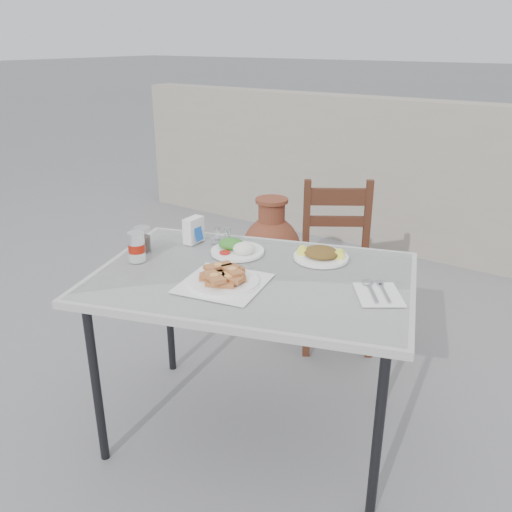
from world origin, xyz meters
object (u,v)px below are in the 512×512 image
Objects in this scene: pide_plate at (223,277)px; salad_chopped_plate at (321,254)px; cafe_table at (253,286)px; chair at (337,263)px; cola_glass at (143,240)px; soda_can at (137,247)px; condiment_caddy at (224,237)px; napkin_holder at (194,230)px; salad_rice_plate at (237,248)px; terracotta_urn at (271,254)px.

pide_plate is 0.47m from salad_chopped_plate.
cafe_table is 1.61× the size of chair.
cola_glass reaches higher than cafe_table.
chair is at bearing 91.98° from pide_plate.
soda_can is 1.07× the size of condiment_caddy.
chair is at bearing 64.57° from napkin_holder.
chair is at bearing 70.04° from soda_can.
condiment_caddy is (-0.27, 0.36, -0.00)m from pide_plate.
cola_glass is (-0.07, 0.10, -0.02)m from soda_can.
soda_can reaches higher than salad_chopped_plate.
salad_rice_plate is 0.36m from salad_chopped_plate.
condiment_caddy is (-0.31, 0.22, 0.08)m from cafe_table.
soda_can is 0.18× the size of terracotta_urn.
terracotta_urn is at bearing 94.84° from cola_glass.
cola_glass reaches higher than condiment_caddy.
salad_chopped_plate reaches higher than cafe_table.
napkin_holder reaches higher than terracotta_urn.
salad_rice_plate is at bearing -130.59° from chair.
napkin_holder is (-0.24, -0.01, 0.04)m from salad_rice_plate.
condiment_caddy is at bearing -69.91° from terracotta_urn.
salad_chopped_plate is (0.19, 0.43, -0.01)m from pide_plate.
cafe_table is at bearing -60.44° from terracotta_urn.
terracotta_urn is (-0.61, 1.28, -0.47)m from pide_plate.
salad_rice_plate is 1.19m from terracotta_urn.
chair is (0.40, 1.10, -0.36)m from soda_can.
chair is (0.35, 0.80, -0.35)m from napkin_holder.
condiment_caddy is 0.13× the size of chair.
napkin_holder reaches higher than salad_chopped_plate.
napkin_holder is 0.99× the size of condiment_caddy.
cafe_table is 13.71× the size of cola_glass.
salad_chopped_plate is 0.33× the size of terracotta_urn.
pide_plate is 0.52× the size of terracotta_urn.
pide_plate is at bearing -64.62° from terracotta_urn.
salad_rice_plate reaches higher than cafe_table.
soda_can is at bearing -133.07° from salad_rice_plate.
salad_rice_plate is at bearing 117.04° from pide_plate.
soda_can reaches higher than pide_plate.
cola_glass is (-0.69, -0.36, 0.03)m from salad_chopped_plate.
condiment_caddy is at bearing 150.24° from salad_rice_plate.
soda_can reaches higher than terracotta_urn.
pide_plate is 3.10× the size of napkin_holder.
pide_plate is 2.87× the size of soda_can.
terracotta_urn is at bearing 133.21° from salad_chopped_plate.
salad_rice_plate is (-0.15, 0.29, -0.01)m from pide_plate.
pide_plate is 0.40× the size of chair.
salad_chopped_plate is at bearing 13.19° from napkin_holder.
salad_chopped_plate is at bearing -103.44° from chair.
cola_glass reaches higher than salad_rice_plate.
napkin_holder is 1.14m from terracotta_urn.
salad_rice_plate is 0.26× the size of chair.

